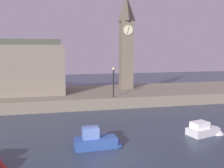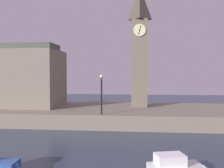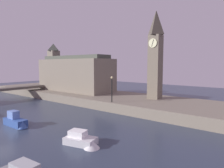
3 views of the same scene
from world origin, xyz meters
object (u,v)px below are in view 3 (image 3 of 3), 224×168
Objects in this scene: streetlamp at (112,86)px; boat_tour_blue at (16,121)px; parliament_hall at (74,73)px; boat_ferry_white at (83,140)px; clock_tower at (155,53)px.

streetlamp is 13.86m from boat_tour_blue.
parliament_hall is at bearing 121.09° from boat_tour_blue.
boat_ferry_white is (6.09, -11.78, -3.51)m from streetlamp.
boat_ferry_white is at bearing -62.67° from streetlamp.
clock_tower is 9.39m from streetlamp.
parliament_hall is 4.54× the size of streetlamp.
streetlamp is (-3.67, -6.98, -5.09)m from clock_tower.
parliament_hall reaches higher than boat_tour_blue.
boat_tour_blue is (-10.23, -1.01, 0.15)m from boat_ferry_white.
streetlamp is 1.02× the size of boat_ferry_white.
boat_tour_blue is at bearing -111.56° from clock_tower.
parliament_hall is 4.61× the size of boat_ferry_white.
clock_tower is 19.48m from parliament_hall.
clock_tower is 20.78m from boat_ferry_white.
parliament_hall is (-19.08, -1.09, -3.78)m from clock_tower.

